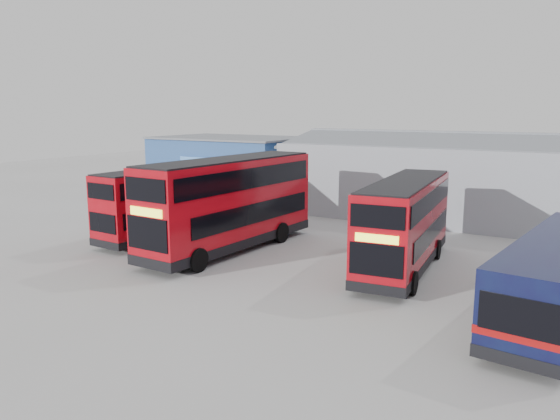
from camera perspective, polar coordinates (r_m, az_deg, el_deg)
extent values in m
plane|color=#9A9A95|center=(24.71, -3.54, -6.94)|extent=(120.00, 120.00, 0.00)
cube|color=navy|center=(46.63, -5.11, 4.40)|extent=(12.00, 8.00, 5.00)
cube|color=slate|center=(46.43, -5.16, 7.53)|extent=(12.30, 8.30, 0.15)
cube|color=#4F91E1|center=(43.36, -8.33, 4.54)|extent=(3.96, 0.15, 1.40)
cube|color=#92979F|center=(40.01, 23.13, 2.60)|extent=(30.00, 12.00, 5.00)
cube|color=slate|center=(37.01, 22.80, 6.34)|extent=(30.50, 6.33, 1.29)
cube|color=slate|center=(42.54, 23.96, 6.69)|extent=(30.50, 6.33, 1.29)
cube|color=#AC0913|center=(32.49, -11.48, 1.00)|extent=(2.69, 9.65, 3.69)
cube|color=black|center=(32.80, -11.38, -1.86)|extent=(2.73, 9.68, 0.41)
cube|color=black|center=(31.51, -10.44, -0.05)|extent=(0.40, 8.09, 0.86)
cube|color=black|center=(33.14, -13.31, 0.35)|extent=(0.40, 8.09, 0.86)
cube|color=black|center=(31.53, -10.07, 2.81)|extent=(0.44, 9.00, 0.86)
cube|color=black|center=(33.16, -12.96, 3.08)|extent=(0.44, 9.00, 0.86)
cube|color=black|center=(36.06, -6.05, 1.23)|extent=(2.05, 0.14, 1.23)
cube|color=black|center=(35.84, -6.10, 3.82)|extent=(2.05, 0.14, 0.86)
cube|color=yellow|center=(35.95, -6.07, 2.52)|extent=(1.64, 0.11, 0.32)
cube|color=black|center=(29.47, -18.06, -1.31)|extent=(2.00, 0.13, 1.00)
cube|color=black|center=(29.20, -18.24, 1.84)|extent=(2.00, 0.13, 0.82)
cube|color=black|center=(32.25, -11.60, 4.26)|extent=(2.55, 9.50, 0.09)
cylinder|color=black|center=(34.47, -6.18, -1.17)|extent=(0.33, 0.96, 0.95)
cylinder|color=black|center=(35.89, -8.86, -0.77)|extent=(0.33, 0.96, 0.95)
cylinder|color=black|center=(30.41, -13.14, -2.95)|extent=(0.33, 0.96, 0.95)
cylinder|color=black|center=(32.01, -15.82, -2.41)|extent=(0.33, 0.96, 0.95)
cube|color=#AC0913|center=(28.80, -5.30, 0.85)|extent=(3.26, 11.60, 4.43)
cube|color=black|center=(29.20, -5.23, -3.02)|extent=(3.30, 11.65, 0.49)
cube|color=black|center=(30.10, -6.81, 0.23)|extent=(0.50, 9.73, 1.04)
cube|color=black|center=(28.39, -2.55, -0.32)|extent=(0.50, 9.73, 1.04)
cube|color=black|center=(29.50, -7.44, 3.66)|extent=(0.55, 10.82, 1.04)
cube|color=black|center=(27.75, -3.12, 3.31)|extent=(0.55, 10.82, 1.04)
cube|color=black|center=(24.81, -13.71, -2.45)|extent=(2.46, 0.17, 1.48)
cube|color=black|center=(24.46, -13.91, 2.05)|extent=(2.46, 0.17, 1.04)
cube|color=yellow|center=(24.61, -13.83, -0.22)|extent=(1.97, 0.13, 0.38)
cube|color=black|center=(33.50, 0.95, 1.16)|extent=(2.41, 0.17, 1.20)
cube|color=black|center=(33.24, 0.96, 4.51)|extent=(2.41, 0.17, 0.98)
cube|color=black|center=(28.51, -5.37, 5.29)|extent=(3.09, 11.43, 0.11)
cylinder|color=black|center=(27.24, -12.71, -4.29)|extent=(0.40, 1.15, 1.14)
cylinder|color=black|center=(25.45, -8.61, -5.19)|extent=(0.40, 1.15, 1.14)
cylinder|color=black|center=(32.21, -3.80, -1.78)|extent=(0.40, 1.15, 1.14)
cylinder|color=black|center=(30.71, 0.09, -2.36)|extent=(0.40, 1.15, 1.14)
cube|color=#AC0913|center=(25.89, 12.91, -1.28)|extent=(3.42, 10.09, 3.81)
cube|color=black|center=(26.28, 12.76, -4.95)|extent=(3.46, 10.13, 0.42)
cube|color=black|center=(26.60, 10.53, -1.86)|extent=(0.96, 8.34, 0.89)
cube|color=black|center=(26.13, 15.61, -2.29)|extent=(0.96, 8.34, 0.89)
cube|color=black|center=(25.95, 10.43, 1.43)|extent=(1.07, 9.27, 0.89)
cube|color=black|center=(25.47, 15.64, 1.05)|extent=(1.07, 9.27, 0.89)
cube|color=black|center=(21.31, 10.00, -5.18)|extent=(2.11, 0.28, 1.27)
cube|color=black|center=(20.92, 10.14, -0.71)|extent=(2.11, 0.28, 0.89)
cube|color=yellow|center=(21.09, 10.06, -2.97)|extent=(1.69, 0.22, 0.33)
cube|color=black|center=(30.78, 14.83, -0.55)|extent=(2.06, 0.27, 1.04)
cube|color=black|center=(30.51, 14.98, 2.58)|extent=(2.06, 0.27, 0.85)
cube|color=black|center=(25.58, 13.08, 2.95)|extent=(3.26, 9.93, 0.09)
cylinder|color=black|center=(23.35, 8.19, -6.82)|extent=(0.41, 1.01, 0.98)
cylinder|color=black|center=(22.84, 13.67, -7.41)|extent=(0.41, 1.01, 0.98)
cylinder|color=black|center=(28.89, 11.63, -3.57)|extent=(0.41, 1.01, 0.98)
cylinder|color=black|center=(28.48, 16.06, -3.97)|extent=(0.41, 1.01, 0.98)
cube|color=#0B1434|center=(21.62, 27.14, -6.09)|extent=(3.58, 11.06, 2.62)
cube|color=black|center=(21.95, 26.90, -8.93)|extent=(3.62, 11.11, 0.40)
cube|color=#960B0B|center=(21.75, 27.04, -7.28)|extent=(3.61, 11.10, 0.25)
cube|color=black|center=(21.46, 23.80, -4.77)|extent=(0.99, 9.05, 0.94)
cube|color=black|center=(16.45, 23.71, -10.19)|extent=(2.17, 0.27, 1.09)
cylinder|color=black|center=(25.78, 25.89, -6.08)|extent=(0.42, 1.05, 1.03)
cylinder|color=black|center=(19.35, 21.68, -11.11)|extent=(0.42, 1.05, 1.03)
cube|color=silver|center=(42.52, -8.83, 1.88)|extent=(2.80, 4.83, 1.72)
cube|color=black|center=(40.48, -10.29, 1.80)|extent=(1.60, 0.42, 0.63)
cube|color=black|center=(41.65, -10.87, 2.02)|extent=(0.23, 0.80, 0.54)
cube|color=black|center=(40.79, -8.59, 1.91)|extent=(0.23, 0.80, 0.54)
cylinder|color=black|center=(41.71, -10.82, 0.53)|extent=(0.36, 0.69, 0.65)
cylinder|color=black|center=(40.91, -8.68, 0.40)|extent=(0.36, 0.69, 0.65)
cylinder|color=black|center=(44.39, -8.90, 1.18)|extent=(0.36, 0.69, 0.65)
cylinder|color=black|center=(43.64, -6.86, 1.07)|extent=(0.36, 0.69, 0.65)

